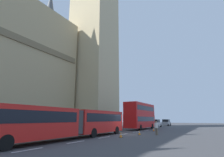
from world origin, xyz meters
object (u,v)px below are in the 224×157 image
sedan_trailing (166,123)px  traffic_cone_west (121,135)px  double_decker_bus (141,115)px  traffic_cone_east (154,129)px  traffic_cone_middle (139,133)px  sedan_lead (156,123)px  pedestrian_near_cones (156,127)px  articulated_bus (72,121)px

sedan_trailing → traffic_cone_west: (-37.63, -3.81, -0.63)m
double_decker_bus → traffic_cone_east: (-3.81, -3.63, -2.43)m
double_decker_bus → traffic_cone_middle: size_ratio=18.09×
sedan_lead → traffic_cone_west: bearing=-171.9°
traffic_cone_east → pedestrian_near_cones: size_ratio=0.34×
double_decker_bus → sedan_lead: 10.65m
articulated_bus → double_decker_bus: double_decker_bus is taller
traffic_cone_east → pedestrian_near_cones: (-6.96, -2.46, 0.63)m
traffic_cone_east → pedestrian_near_cones: pedestrian_near_cones is taller
articulated_bus → traffic_cone_middle: 8.84m
sedan_lead → traffic_cone_east: sedan_lead is taller
pedestrian_near_cones → double_decker_bus: bearing=29.4°
sedan_lead → sedan_trailing: size_ratio=1.00×
traffic_cone_east → sedan_trailing: bearing=8.4°
sedan_lead → traffic_cone_west: (-26.24, -3.74, -0.63)m
traffic_cone_east → double_decker_bus: bearing=43.6°
double_decker_bus → sedan_lead: size_ratio=2.38×
sedan_lead → pedestrian_near_cones: size_ratio=2.60×
sedan_lead → traffic_cone_middle: sedan_lead is taller
traffic_cone_east → traffic_cone_middle: bearing=-175.7°
articulated_bus → sedan_trailing: size_ratio=4.04×
articulated_bus → sedan_lead: size_ratio=4.04×
articulated_bus → sedan_lead: bearing=0.2°
articulated_bus → sedan_lead: 29.97m
articulated_bus → pedestrian_near_cones: bearing=-35.0°
articulated_bus → sedan_trailing: articulated_bus is taller
sedan_lead → traffic_cone_middle: bearing=-169.0°
traffic_cone_middle → pedestrian_near_cones: bearing=-60.0°
sedan_lead → sedan_trailing: 11.40m
articulated_bus → traffic_cone_east: articulated_bus is taller
double_decker_bus → sedan_trailing: 21.96m
traffic_cone_west → traffic_cone_middle: same height
traffic_cone_west → articulated_bus: bearing=135.8°
traffic_cone_west → traffic_cone_middle: 3.95m
sedan_lead → pedestrian_near_cones: (-21.27, -6.21, -0.00)m
traffic_cone_west → pedestrian_near_cones: (4.97, -2.47, 0.63)m
traffic_cone_middle → pedestrian_near_cones: size_ratio=0.34×
sedan_lead → traffic_cone_east: (-14.31, -3.75, -0.63)m
sedan_trailing → traffic_cone_middle: (-33.74, -4.42, -0.63)m
sedan_lead → traffic_cone_west: size_ratio=7.59×
articulated_bus → traffic_cone_middle: articulated_bus is taller
sedan_trailing → traffic_cone_west: bearing=-174.2°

